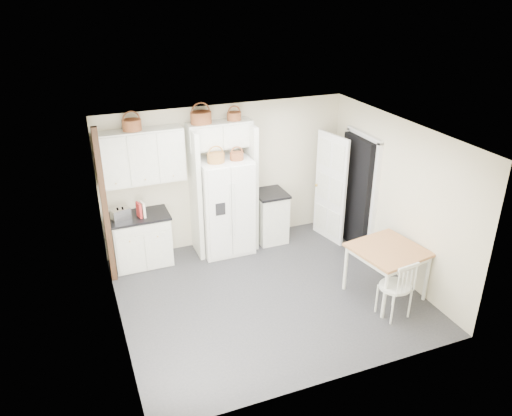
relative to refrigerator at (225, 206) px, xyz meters
name	(u,v)px	position (x,y,z in m)	size (l,w,h in m)	color
floor	(268,294)	(0.15, -1.63, -0.87)	(4.50, 4.50, 0.00)	#2C2B31
ceiling	(270,135)	(0.15, -1.63, 1.73)	(4.50, 4.50, 0.00)	white
wall_back	(226,175)	(0.15, 0.37, 0.43)	(4.50, 4.50, 0.00)	beige
wall_left	(112,249)	(-2.10, -1.63, 0.43)	(4.00, 4.00, 0.00)	beige
wall_right	(396,198)	(2.40, -1.63, 0.43)	(4.00, 4.00, 0.00)	beige
refrigerator	(225,206)	(0.00, 0.00, 0.00)	(0.90, 0.73, 1.75)	white
base_cab_left	(141,240)	(-1.51, 0.07, -0.43)	(0.96, 0.60, 0.89)	white
base_cab_right	(270,217)	(0.90, 0.07, -0.41)	(0.53, 0.63, 0.93)	white
dining_table	(386,272)	(1.85, -2.29, -0.46)	(0.99, 0.99, 0.82)	#A0703C
windsor_chair	(395,286)	(1.66, -2.78, -0.38)	(0.48, 0.44, 0.99)	white
counter_left	(139,216)	(-1.51, 0.07, 0.03)	(1.00, 0.64, 0.04)	black
counter_right	(270,193)	(0.90, 0.07, 0.08)	(0.57, 0.68, 0.04)	black
toaster	(121,214)	(-1.80, -0.02, 0.16)	(0.30, 0.17, 0.21)	silver
cookbook_red	(139,210)	(-1.50, -0.01, 0.18)	(0.04, 0.17, 0.26)	#B02727
cookbook_cream	(143,209)	(-1.44, -0.01, 0.18)	(0.04, 0.17, 0.26)	white
basket_upper_b	(132,125)	(-1.44, 0.20, 1.57)	(0.30, 0.30, 0.18)	maroon
basket_bridge_a	(201,118)	(-0.31, 0.20, 1.58)	(0.35, 0.35, 0.20)	maroon
basket_bridge_b	(234,116)	(0.27, 0.20, 1.55)	(0.24, 0.24, 0.14)	maroon
basket_fridge_a	(216,158)	(-0.17, -0.10, 0.95)	(0.29, 0.29, 0.16)	#A36B2B
basket_fridge_b	(237,156)	(0.20, -0.10, 0.94)	(0.24, 0.24, 0.13)	maroon
upper_cabinet	(141,157)	(-1.35, 0.20, 1.03)	(1.40, 0.34, 0.90)	white
bridge_cabinet	(220,135)	(0.00, 0.20, 1.25)	(1.12, 0.34, 0.45)	white
fridge_panel_left	(195,194)	(-0.51, 0.07, 0.28)	(0.08, 0.60, 2.30)	white
fridge_panel_right	(250,186)	(0.51, 0.07, 0.28)	(0.08, 0.60, 2.30)	white
trim_post	(105,208)	(-2.05, -0.28, 0.43)	(0.09, 0.09, 2.60)	black
doorway_void	(357,192)	(2.31, -0.63, 0.15)	(0.18, 0.85, 2.05)	black
door_slab	(330,188)	(1.95, -0.30, 0.15)	(0.80, 0.04, 2.05)	white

